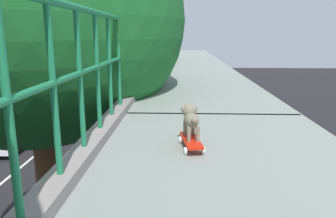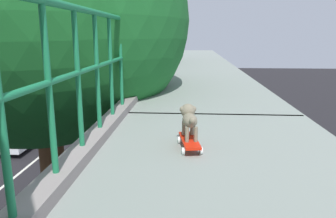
% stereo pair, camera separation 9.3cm
% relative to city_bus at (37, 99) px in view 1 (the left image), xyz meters
% --- Properties ---
extents(overpass_deck, '(2.50, 39.96, 0.53)m').
position_rel_city_bus_xyz_m(overpass_deck, '(10.04, -18.42, 2.96)').
color(overpass_deck, gray).
rests_on(overpass_deck, bridge_pier).
extents(green_railing, '(0.20, 37.96, 1.27)m').
position_rel_city_bus_xyz_m(green_railing, '(8.84, -18.42, 3.53)').
color(green_railing, gray).
rests_on(green_railing, overpass_deck).
extents(city_bus, '(2.49, 11.96, 3.52)m').
position_rel_city_bus_xyz_m(city_bus, '(0.00, 0.00, 0.00)').
color(city_bus, white).
rests_on(city_bus, ground).
extents(roadside_tree_mid, '(5.78, 5.78, 8.92)m').
position_rel_city_bus_xyz_m(roadside_tree_mid, '(6.85, -14.47, 4.49)').
color(roadside_tree_mid, '#51331E').
rests_on(roadside_tree_mid, ground).
extents(roadside_tree_far, '(4.09, 4.09, 8.93)m').
position_rel_city_bus_xyz_m(roadside_tree_far, '(7.20, -8.54, 5.06)').
color(roadside_tree_far, brown).
rests_on(roadside_tree_far, ground).
extents(toy_skateboard, '(0.24, 0.49, 0.09)m').
position_rel_city_bus_xyz_m(toy_skateboard, '(9.77, -17.88, 3.29)').
color(toy_skateboard, red).
rests_on(toy_skateboard, overpass_deck).
extents(small_dog, '(0.19, 0.39, 0.30)m').
position_rel_city_bus_xyz_m(small_dog, '(9.76, -17.81, 3.50)').
color(small_dog, gray).
rests_on(small_dog, toy_skateboard).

